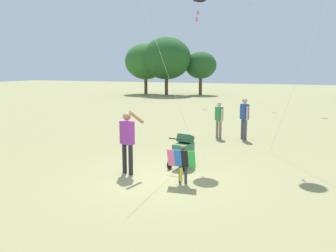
% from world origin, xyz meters
% --- Properties ---
extents(ground_plane, '(120.00, 120.00, 0.00)m').
position_xyz_m(ground_plane, '(0.00, 0.00, 0.00)').
color(ground_plane, '#938E5B').
extents(treeline_distant, '(35.39, 6.12, 6.73)m').
position_xyz_m(treeline_distant, '(0.58, 28.11, 3.99)').
color(treeline_distant, brown).
rests_on(treeline_distant, ground).
extents(child_with_butterfly_kite, '(0.74, 0.37, 1.01)m').
position_xyz_m(child_with_butterfly_kite, '(0.78, -0.17, 0.62)').
color(child_with_butterfly_kite, '#33384C').
rests_on(child_with_butterfly_kite, ground).
extents(person_adult_flyer, '(0.68, 0.53, 1.85)m').
position_xyz_m(person_adult_flyer, '(-0.95, 0.05, 1.07)').
color(person_adult_flyer, '#232328').
rests_on(person_adult_flyer, ground).
extents(stroller, '(0.61, 1.11, 1.03)m').
position_xyz_m(stroller, '(0.29, 1.30, 0.61)').
color(stroller, black).
rests_on(stroller, ground).
extents(person_red_shirt, '(0.41, 0.47, 1.75)m').
position_xyz_m(person_red_shirt, '(1.21, 6.22, 1.03)').
color(person_red_shirt, '#4C4C51').
rests_on(person_red_shirt, ground).
extents(person_sitting_far, '(0.39, 0.38, 1.57)m').
position_xyz_m(person_sitting_far, '(0.16, 6.12, 0.92)').
color(person_sitting_far, '#7F705B').
rests_on(person_sitting_far, ground).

